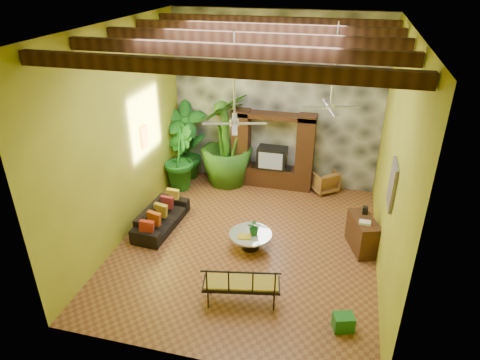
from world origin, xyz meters
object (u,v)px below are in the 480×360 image
(tall_plant_b, at_px, (178,158))
(side_console, at_px, (362,234))
(iron_bench, at_px, (240,283))
(tall_plant_a, at_px, (186,141))
(tall_plant_c, at_px, (227,140))
(sofa, at_px, (161,218))
(green_bin, at_px, (343,322))
(ceiling_fan_front, at_px, (235,113))
(entertainment_center, at_px, (272,156))
(coffee_table, at_px, (250,239))
(wicker_armchair, at_px, (324,181))
(ceiling_fan_back, at_px, (331,97))

(tall_plant_b, distance_m, side_console, 5.65)
(iron_bench, relative_size, side_console, 1.55)
(tall_plant_a, bearing_deg, tall_plant_c, -1.52)
(sofa, distance_m, green_bin, 5.20)
(ceiling_fan_front, bearing_deg, side_console, 16.93)
(entertainment_center, bearing_deg, tall_plant_a, -177.17)
(sofa, height_order, tall_plant_b, tall_plant_b)
(entertainment_center, relative_size, tall_plant_a, 0.99)
(coffee_table, bearing_deg, entertainment_center, 91.79)
(tall_plant_b, bearing_deg, ceiling_fan_front, -48.27)
(wicker_armchair, xyz_separation_m, iron_bench, (-1.23, -5.20, 0.21))
(ceiling_fan_front, distance_m, iron_bench, 3.35)
(ceiling_fan_front, relative_size, tall_plant_a, 0.76)
(tall_plant_c, relative_size, side_console, 2.72)
(wicker_armchair, xyz_separation_m, coffee_table, (-1.46, -3.30, -0.07))
(tall_plant_c, bearing_deg, coffee_table, -65.06)
(entertainment_center, distance_m, iron_bench, 5.21)
(tall_plant_a, xyz_separation_m, tall_plant_c, (1.29, -0.03, 0.17))
(ceiling_fan_front, distance_m, ceiling_fan_back, 2.41)
(tall_plant_a, bearing_deg, ceiling_fan_front, -54.45)
(tall_plant_c, relative_size, coffee_table, 2.76)
(sofa, distance_m, tall_plant_c, 3.17)
(entertainment_center, xyz_separation_m, sofa, (-2.30, -2.97, -0.69))
(ceiling_fan_front, distance_m, coffee_table, 3.17)
(ceiling_fan_back, distance_m, tall_plant_a, 5.10)
(tall_plant_a, bearing_deg, side_console, -25.66)
(ceiling_fan_front, height_order, tall_plant_c, ceiling_fan_front)
(coffee_table, height_order, side_console, side_console)
(iron_bench, xyz_separation_m, side_console, (2.31, 2.51, -0.13))
(ceiling_fan_front, xyz_separation_m, ceiling_fan_back, (1.80, 1.60, 0.00))
(wicker_armchair, distance_m, coffee_table, 3.61)
(entertainment_center, bearing_deg, tall_plant_b, -163.41)
(entertainment_center, xyz_separation_m, tall_plant_a, (-2.63, -0.13, 0.25))
(entertainment_center, bearing_deg, sofa, -127.73)
(ceiling_fan_back, bearing_deg, wicker_armchair, 90.96)
(ceiling_fan_front, height_order, coffee_table, ceiling_fan_front)
(entertainment_center, xyz_separation_m, tall_plant_c, (-1.35, -0.16, 0.43))
(coffee_table, height_order, green_bin, coffee_table)
(wicker_armchair, bearing_deg, tall_plant_c, -33.80)
(wicker_armchair, height_order, tall_plant_a, tall_plant_a)
(wicker_armchair, distance_m, side_console, 2.89)
(sofa, distance_m, coffee_table, 2.42)
(sofa, bearing_deg, wicker_armchair, -48.83)
(coffee_table, xyz_separation_m, green_bin, (2.23, -2.05, -0.09))
(ceiling_fan_front, distance_m, tall_plant_a, 4.72)
(sofa, bearing_deg, entertainment_center, -34.24)
(tall_plant_a, distance_m, side_console, 5.92)
(tall_plant_a, height_order, iron_bench, tall_plant_a)
(ceiling_fan_front, bearing_deg, tall_plant_b, 131.73)
(coffee_table, relative_size, iron_bench, 0.64)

